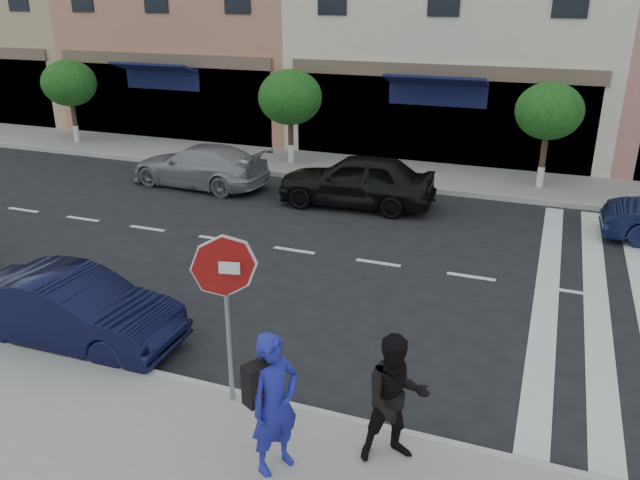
{
  "coord_description": "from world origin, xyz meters",
  "views": [
    {
      "loc": [
        3.25,
        -8.1,
        5.5
      ],
      "look_at": [
        -0.42,
        1.53,
        1.4
      ],
      "focal_mm": 35.0,
      "sensor_mm": 36.0,
      "label": 1
    }
  ],
  "objects_px": {
    "car_near_mid": "(72,309)",
    "car_far_mid": "(356,180)",
    "walker": "(396,399)",
    "photographer": "(275,404)",
    "car_far_left": "(200,166)",
    "stop_sign": "(225,283)"
  },
  "relations": [
    {
      "from": "car_near_mid",
      "to": "car_far_mid",
      "type": "distance_m",
      "value": 8.88
    },
    {
      "from": "walker",
      "to": "photographer",
      "type": "bearing_deg",
      "value": 177.82
    },
    {
      "from": "walker",
      "to": "car_far_left",
      "type": "xyz_separation_m",
      "value": [
        -8.57,
        9.73,
        -0.37
      ]
    },
    {
      "from": "walker",
      "to": "car_far_mid",
      "type": "distance_m",
      "value": 10.24
    },
    {
      "from": "car_near_mid",
      "to": "car_far_mid",
      "type": "bearing_deg",
      "value": -15.69
    },
    {
      "from": "car_far_left",
      "to": "photographer",
      "type": "bearing_deg",
      "value": 39.13
    },
    {
      "from": "stop_sign",
      "to": "photographer",
      "type": "xyz_separation_m",
      "value": [
        1.15,
        -0.99,
        -0.91
      ]
    },
    {
      "from": "photographer",
      "to": "car_far_left",
      "type": "distance_m",
      "value": 12.7
    },
    {
      "from": "stop_sign",
      "to": "car_far_left",
      "type": "relative_size",
      "value": 0.58
    },
    {
      "from": "car_near_mid",
      "to": "car_far_left",
      "type": "relative_size",
      "value": 0.87
    },
    {
      "from": "walker",
      "to": "car_near_mid",
      "type": "bearing_deg",
      "value": 140.52
    },
    {
      "from": "walker",
      "to": "car_far_mid",
      "type": "xyz_separation_m",
      "value": [
        -3.56,
        9.6,
        -0.27
      ]
    },
    {
      "from": "walker",
      "to": "car_far_mid",
      "type": "height_order",
      "value": "walker"
    },
    {
      "from": "walker",
      "to": "car_far_left",
      "type": "height_order",
      "value": "walker"
    },
    {
      "from": "walker",
      "to": "car_near_mid",
      "type": "relative_size",
      "value": 0.45
    },
    {
      "from": "walker",
      "to": "car_far_left",
      "type": "relative_size",
      "value": 0.39
    },
    {
      "from": "walker",
      "to": "car_near_mid",
      "type": "xyz_separation_m",
      "value": [
        -5.75,
        1.0,
        -0.38
      ]
    },
    {
      "from": "stop_sign",
      "to": "car_far_left",
      "type": "distance_m",
      "value": 11.31
    },
    {
      "from": "photographer",
      "to": "car_near_mid",
      "type": "height_order",
      "value": "photographer"
    },
    {
      "from": "car_near_mid",
      "to": "car_far_mid",
      "type": "relative_size",
      "value": 0.89
    },
    {
      "from": "walker",
      "to": "car_near_mid",
      "type": "distance_m",
      "value": 5.85
    },
    {
      "from": "stop_sign",
      "to": "car_near_mid",
      "type": "distance_m",
      "value": 3.65
    }
  ]
}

